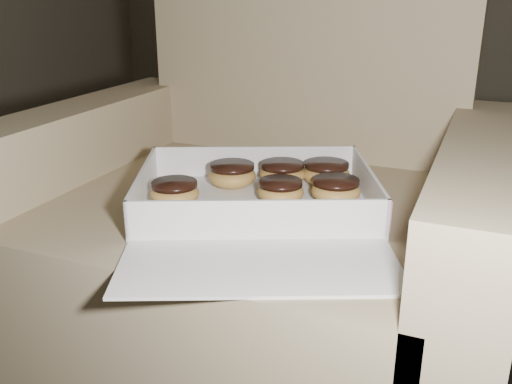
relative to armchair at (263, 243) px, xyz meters
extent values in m
cube|color=#8B7B58|center=(0.00, -0.05, -0.09)|extent=(0.76, 0.76, 0.44)
cube|color=#8B7B58|center=(0.00, 0.30, 0.41)|extent=(0.76, 0.15, 0.55)
cube|color=#8B7B58|center=(-0.41, -0.05, -0.02)|extent=(0.13, 0.76, 0.59)
cube|color=#8B7B58|center=(0.41, -0.05, -0.02)|extent=(0.13, 0.76, 0.59)
cube|color=white|center=(0.03, -0.11, 0.14)|extent=(0.52, 0.47, 0.01)
cube|color=white|center=(-0.03, 0.03, 0.17)|extent=(0.39, 0.18, 0.06)
cube|color=white|center=(0.09, -0.26, 0.17)|extent=(0.39, 0.18, 0.06)
cube|color=white|center=(-0.16, -0.20, 0.17)|extent=(0.13, 0.30, 0.06)
cube|color=white|center=(0.22, -0.03, 0.17)|extent=(0.13, 0.30, 0.06)
cube|color=#CE537B|center=(0.23, -0.03, 0.17)|extent=(0.13, 0.29, 0.05)
cube|color=white|center=(0.13, -0.34, 0.13)|extent=(0.46, 0.33, 0.01)
ellipsoid|color=#BC8541|center=(0.13, 0.03, 0.16)|extent=(0.10, 0.10, 0.05)
cylinder|color=black|center=(0.13, 0.03, 0.18)|extent=(0.09, 0.09, 0.01)
ellipsoid|color=#BC8541|center=(-0.05, -0.05, 0.16)|extent=(0.10, 0.10, 0.05)
cylinder|color=black|center=(-0.05, -0.05, 0.18)|extent=(0.09, 0.09, 0.01)
ellipsoid|color=#BC8541|center=(0.17, -0.06, 0.16)|extent=(0.09, 0.09, 0.04)
cylinder|color=black|center=(0.17, -0.06, 0.18)|extent=(0.09, 0.09, 0.01)
ellipsoid|color=#BC8541|center=(0.07, -0.10, 0.16)|extent=(0.09, 0.09, 0.04)
cylinder|color=black|center=(0.07, -0.10, 0.18)|extent=(0.08, 0.08, 0.01)
ellipsoid|color=#BC8541|center=(-0.10, -0.18, 0.16)|extent=(0.09, 0.09, 0.04)
cylinder|color=black|center=(-0.10, -0.18, 0.18)|extent=(0.08, 0.08, 0.01)
ellipsoid|color=#BC8541|center=(0.04, 0.00, 0.16)|extent=(0.09, 0.09, 0.05)
cylinder|color=black|center=(0.04, 0.00, 0.18)|extent=(0.09, 0.09, 0.01)
ellipsoid|color=black|center=(-0.02, -0.15, 0.14)|extent=(0.01, 0.01, 0.00)
ellipsoid|color=black|center=(-0.07, -0.23, 0.14)|extent=(0.01, 0.01, 0.00)
ellipsoid|color=black|center=(0.19, -0.07, 0.14)|extent=(0.01, 0.01, 0.00)
camera|label=1|loc=(0.42, -1.04, 0.53)|focal=40.00mm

